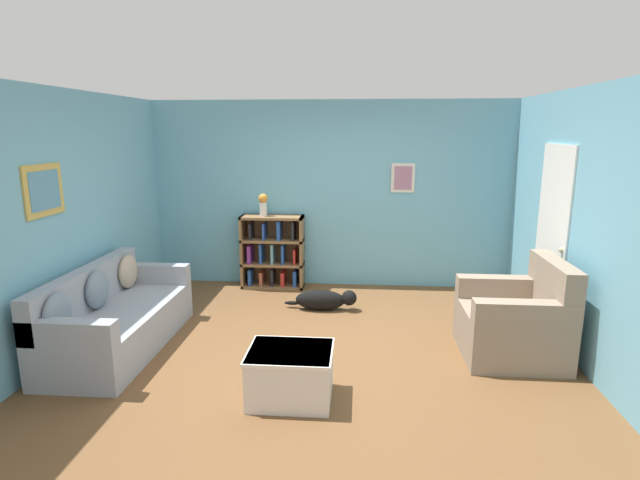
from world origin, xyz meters
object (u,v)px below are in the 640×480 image
Objects in this scene: couch at (115,318)px; vase at (263,203)px; coffee_table at (290,373)px; bookshelf at (273,253)px; dog at (325,300)px; recliner_chair at (517,322)px.

couch is 2.60m from vase.
vase reaches higher than coffee_table.
couch is at bearing -119.95° from bookshelf.
dog is 1.67m from vase.
dog is at bearing 86.51° from coffee_table.
coffee_table is (1.93, -0.86, -0.09)m from couch.
vase is at bearing -170.60° from bookshelf.
couch is at bearing -117.79° from vase.
dog is at bearing 31.66° from couch.
recliner_chair reaches higher than couch.
recliner_chair reaches higher than dog.
bookshelf is 1.05× the size of recliner_chair.
coffee_table is at bearing -77.53° from bookshelf.
dog is at bearing -44.15° from vase.
recliner_chair is at bearing 2.06° from couch.
dog is at bearing -48.68° from bookshelf.
couch is 6.26× the size of vase.
couch is 2.42m from dog.
vase reaches higher than dog.
coffee_table is at bearing -23.96° from couch.
couch is 2.79× the size of coffee_table.
vase is (-2.89, 2.01, 0.85)m from recliner_chair.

